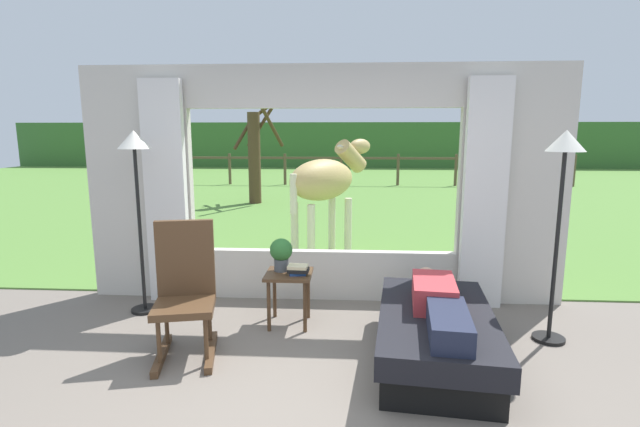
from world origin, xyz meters
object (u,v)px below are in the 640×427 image
at_px(rocking_chair, 185,290).
at_px(pasture_tree, 255,153).
at_px(reclining_person, 438,302).
at_px(potted_plant, 281,253).
at_px(book_stack, 298,270).
at_px(horse, 326,180).
at_px(floor_lamp_left, 136,167).
at_px(floor_lamp_right, 563,173).
at_px(side_table, 289,282).
at_px(recliner_sofa, 435,335).

relative_size(rocking_chair, pasture_tree, 0.40).
xyz_separation_m(reclining_person, potted_plant, (-1.36, 0.77, 0.18)).
bearing_deg(book_stack, horse, 87.05).
distance_m(floor_lamp_left, pasture_tree, 7.51).
relative_size(floor_lamp_left, floor_lamp_right, 1.00).
bearing_deg(side_table, recliner_sofa, -27.12).
relative_size(reclining_person, pasture_tree, 0.51).
bearing_deg(floor_lamp_right, book_stack, 176.30).
bearing_deg(floor_lamp_right, pasture_tree, 118.13).
bearing_deg(floor_lamp_left, recliner_sofa, -17.65).
distance_m(potted_plant, floor_lamp_left, 1.69).
height_order(potted_plant, horse, horse).
xyz_separation_m(side_table, book_stack, (0.09, -0.06, 0.14)).
bearing_deg(book_stack, floor_lamp_left, 169.65).
xyz_separation_m(recliner_sofa, potted_plant, (-1.36, 0.72, 0.48)).
xyz_separation_m(side_table, potted_plant, (-0.08, 0.06, 0.28)).
height_order(side_table, pasture_tree, pasture_tree).
bearing_deg(book_stack, reclining_person, -28.75).
distance_m(floor_lamp_left, floor_lamp_right, 3.96).
distance_m(reclining_person, rocking_chair, 2.07).
bearing_deg(side_table, pasture_tree, 103.59).
bearing_deg(horse, potted_plant, -59.74).
distance_m(side_table, floor_lamp_right, 2.62).
distance_m(recliner_sofa, side_table, 1.45).
height_order(recliner_sofa, floor_lamp_left, floor_lamp_left).
xyz_separation_m(floor_lamp_left, floor_lamp_right, (3.93, -0.45, 0.00)).
bearing_deg(pasture_tree, side_table, -76.41).
bearing_deg(book_stack, floor_lamp_right, -3.70).
height_order(potted_plant, pasture_tree, pasture_tree).
bearing_deg(book_stack, side_table, 149.76).
height_order(side_table, horse, horse).
relative_size(reclining_person, floor_lamp_left, 0.77).
relative_size(side_table, book_stack, 2.57).
distance_m(floor_lamp_right, pasture_tree, 9.02).
height_order(reclining_person, floor_lamp_left, floor_lamp_left).
xyz_separation_m(side_table, floor_lamp_right, (2.38, -0.20, 1.08)).
height_order(recliner_sofa, potted_plant, potted_plant).
bearing_deg(side_table, potted_plant, 143.13).
bearing_deg(floor_lamp_left, side_table, -8.99).
bearing_deg(potted_plant, side_table, -36.87).
bearing_deg(recliner_sofa, book_stack, 159.46).
relative_size(rocking_chair, book_stack, 5.55).
bearing_deg(book_stack, potted_plant, 146.60).
distance_m(side_table, book_stack, 0.18).
distance_m(horse, pasture_tree, 5.63).
xyz_separation_m(potted_plant, floor_lamp_right, (2.46, -0.26, 0.80)).
distance_m(recliner_sofa, floor_lamp_right, 1.75).
xyz_separation_m(recliner_sofa, pasture_tree, (-3.15, 8.40, 1.11)).
distance_m(rocking_chair, floor_lamp_right, 3.34).
xyz_separation_m(rocking_chair, side_table, (0.79, 0.62, -0.12)).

